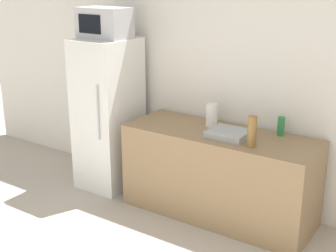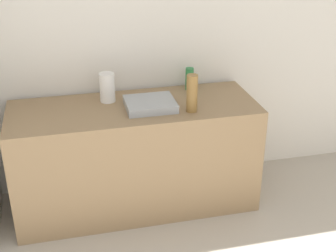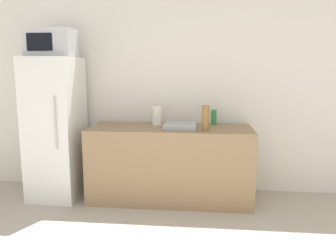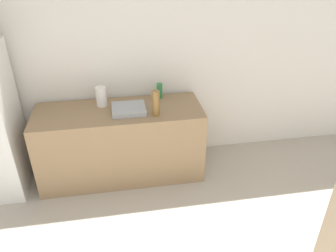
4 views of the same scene
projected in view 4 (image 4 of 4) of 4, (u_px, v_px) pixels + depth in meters
wall_back at (132, 60)px, 3.82m from camera, size 8.00×0.06×2.60m
counter at (121, 143)px, 3.87m from camera, size 1.88×0.69×0.87m
sink_basin at (129, 109)px, 3.61m from camera, size 0.37×0.32×0.06m
bottle_tall at (156, 103)px, 3.48m from camera, size 0.08×0.08×0.28m
bottle_short at (160, 91)px, 3.89m from camera, size 0.07×0.07×0.18m
paper_towel_roll at (101, 96)px, 3.70m from camera, size 0.12×0.12×0.23m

